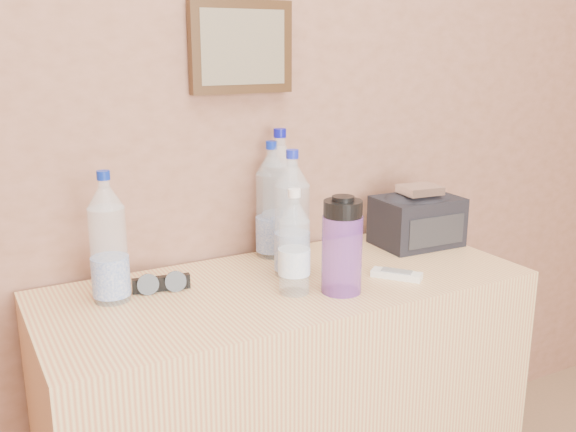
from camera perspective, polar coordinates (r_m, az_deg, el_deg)
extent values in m
plane|color=#A16F5D|center=(1.79, -8.61, 13.01)|extent=(4.00, 0.00, 4.00)
cube|color=#AE8B4C|center=(1.88, -0.04, -17.38)|extent=(1.28, 0.53, 0.80)
cylinder|color=silver|center=(1.59, -15.66, -2.52)|extent=(0.09, 0.09, 0.28)
cylinder|color=#0C2594|center=(1.55, -16.10, 3.51)|extent=(0.03, 0.03, 0.02)
cylinder|color=silver|center=(1.87, -1.44, 0.84)|extent=(0.09, 0.09, 0.30)
cylinder|color=#0B24A8|center=(1.83, -1.47, 6.33)|extent=(0.03, 0.03, 0.02)
cylinder|color=silver|center=(1.86, -0.71, 1.31)|extent=(0.10, 0.10, 0.33)
cylinder|color=#0A0D8F|center=(1.83, -0.73, 7.40)|extent=(0.04, 0.04, 0.02)
cylinder|color=white|center=(1.71, 0.37, -0.47)|extent=(0.09, 0.09, 0.30)
cylinder|color=#1321B2|center=(1.67, 0.38, 5.53)|extent=(0.03, 0.03, 0.02)
cylinder|color=silver|center=(1.59, 0.56, -2.92)|extent=(0.08, 0.08, 0.23)
cylinder|color=white|center=(1.55, 0.57, 2.05)|extent=(0.03, 0.03, 0.02)
cylinder|color=purple|center=(1.61, 4.81, -3.43)|extent=(0.10, 0.10, 0.20)
cylinder|color=black|center=(1.57, 4.91, 0.87)|extent=(0.10, 0.10, 0.05)
cube|color=white|center=(1.75, 9.63, -5.16)|extent=(0.12, 0.13, 0.02)
cube|color=silver|center=(1.97, 11.66, 2.31)|extent=(0.12, 0.11, 0.02)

